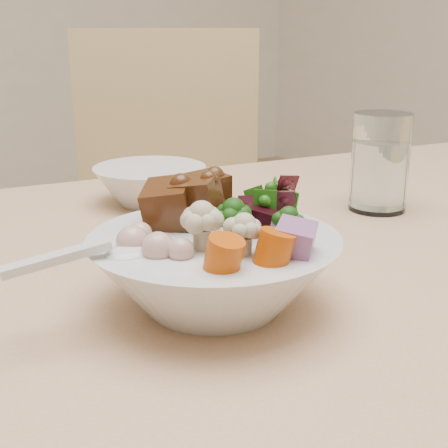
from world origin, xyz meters
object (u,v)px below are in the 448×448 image
object	(u,v)px
dining_table	(399,278)
water_glass	(380,166)
side_bowl	(150,185)
food_bowl	(215,266)
chair_far	(174,216)

from	to	relation	value
dining_table	water_glass	size ratio (longest dim) A/B	12.13
water_glass	side_bowl	bearing A→B (deg)	139.25
dining_table	side_bowl	size ratio (longest dim) A/B	10.09
food_bowl	side_bowl	distance (m)	0.35
water_glass	side_bowl	xyz separation A→B (m)	(-0.24, 0.21, -0.03)
chair_far	side_bowl	size ratio (longest dim) A/B	5.90
dining_table	side_bowl	world-z (taller)	side_bowl
dining_table	chair_far	bearing A→B (deg)	93.34
dining_table	water_glass	distance (m)	0.15
dining_table	chair_far	size ratio (longest dim) A/B	1.71
dining_table	water_glass	bearing A→B (deg)	77.14
chair_far	side_bowl	distance (m)	0.54
dining_table	chair_far	xyz separation A→B (m)	(0.07, 0.69, -0.10)
dining_table	food_bowl	xyz separation A→B (m)	(-0.33, -0.06, 0.11)
side_bowl	dining_table	bearing A→B (deg)	-52.61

